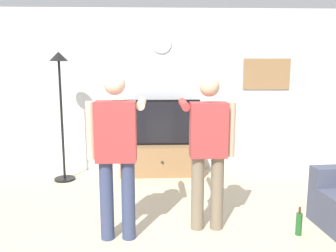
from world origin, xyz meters
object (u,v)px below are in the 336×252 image
object	(u,v)px
floor_lamp	(60,90)
beverage_bottle	(299,224)
person_standing_nearer_couch	(208,145)
wall_clock	(161,43)
framed_picture	(266,74)
person_standing_nearer_lamp	(116,148)
tv_stand	(162,160)
television	(162,122)

from	to	relation	value
floor_lamp	beverage_bottle	bearing A→B (deg)	-33.34
person_standing_nearer_couch	wall_clock	bearing A→B (deg)	101.33
framed_picture	beverage_bottle	world-z (taller)	framed_picture
person_standing_nearer_lamp	beverage_bottle	world-z (taller)	person_standing_nearer_lamp
person_standing_nearer_lamp	person_standing_nearer_couch	size ratio (longest dim) A/B	1.02
beverage_bottle	tv_stand	bearing A→B (deg)	122.78
wall_clock	beverage_bottle	bearing A→B (deg)	-60.37
beverage_bottle	wall_clock	bearing A→B (deg)	119.63
wall_clock	floor_lamp	distance (m)	1.78
tv_stand	person_standing_nearer_lamp	xyz separation A→B (m)	(-0.50, -2.19, 0.72)
person_standing_nearer_couch	beverage_bottle	distance (m)	1.27
framed_picture	floor_lamp	world-z (taller)	floor_lamp
framed_picture	person_standing_nearer_lamp	bearing A→B (deg)	-132.39
framed_picture	person_standing_nearer_lamp	world-z (taller)	framed_picture
television	wall_clock	xyz separation A→B (m)	(0.00, 0.24, 1.28)
tv_stand	person_standing_nearer_couch	bearing A→B (deg)	-77.07
framed_picture	beverage_bottle	bearing A→B (deg)	-98.13
television	beverage_bottle	distance (m)	2.75
wall_clock	framed_picture	size ratio (longest dim) A/B	0.41
wall_clock	floor_lamp	world-z (taller)	wall_clock
framed_picture	floor_lamp	bearing A→B (deg)	-170.60
tv_stand	television	bearing A→B (deg)	90.00
wall_clock	floor_lamp	size ratio (longest dim) A/B	0.17
floor_lamp	beverage_bottle	world-z (taller)	floor_lamp
framed_picture	television	bearing A→B (deg)	-172.00
wall_clock	beverage_bottle	size ratio (longest dim) A/B	1.05
person_standing_nearer_lamp	beverage_bottle	bearing A→B (deg)	-0.23
wall_clock	framed_picture	xyz separation A→B (m)	(1.77, 0.00, -0.50)
floor_lamp	beverage_bottle	distance (m)	3.76
floor_lamp	person_standing_nearer_lamp	size ratio (longest dim) A/B	1.16
framed_picture	floor_lamp	size ratio (longest dim) A/B	0.40
wall_clock	floor_lamp	bearing A→B (deg)	-160.58
tv_stand	beverage_bottle	world-z (taller)	tv_stand
framed_picture	floor_lamp	xyz separation A→B (m)	(-3.31, -0.55, -0.22)
television	person_standing_nearer_lamp	distance (m)	2.29
television	wall_clock	world-z (taller)	wall_clock
wall_clock	framed_picture	world-z (taller)	wall_clock
framed_picture	floor_lamp	distance (m)	3.36
wall_clock	person_standing_nearer_couch	size ratio (longest dim) A/B	0.20
person_standing_nearer_couch	framed_picture	bearing A→B (deg)	60.16
tv_stand	person_standing_nearer_couch	world-z (taller)	person_standing_nearer_couch
tv_stand	wall_clock	xyz separation A→B (m)	(0.00, 0.29, 1.90)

